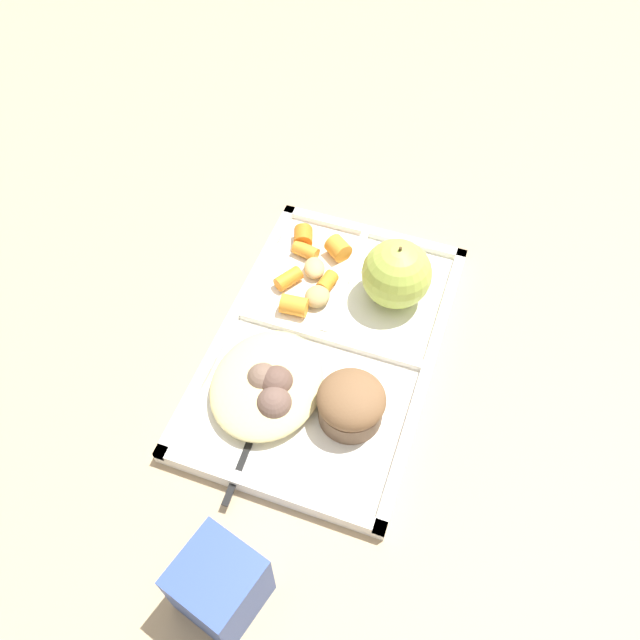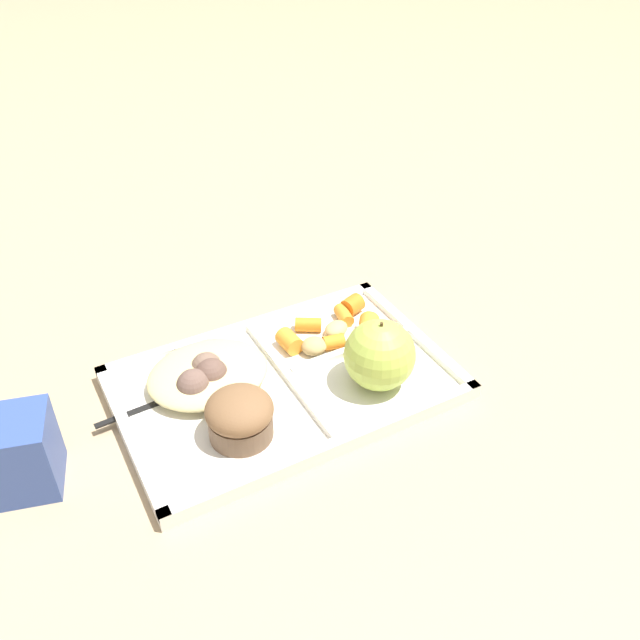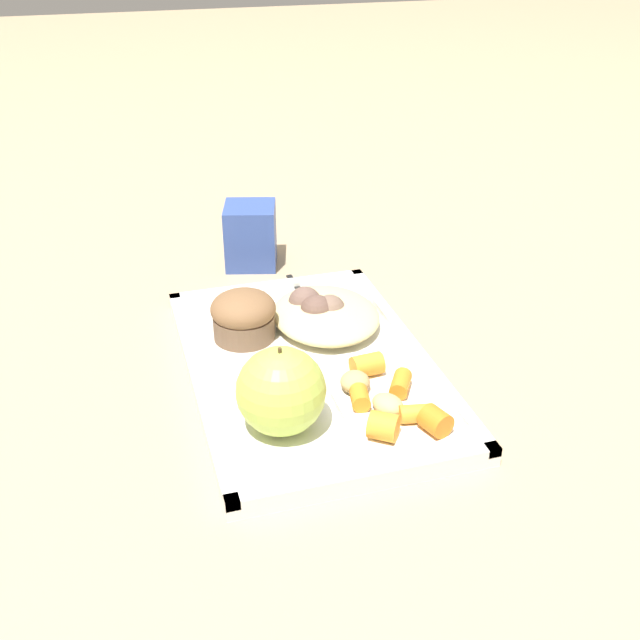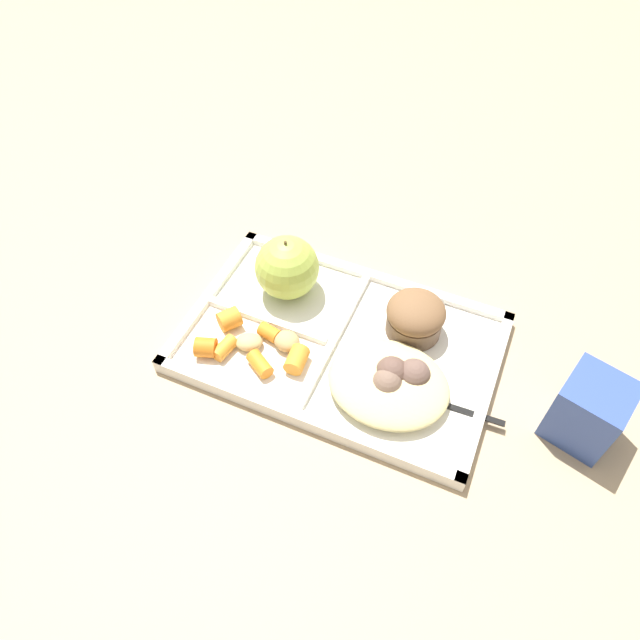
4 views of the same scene
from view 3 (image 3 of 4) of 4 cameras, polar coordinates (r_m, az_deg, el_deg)
The scene contains 19 objects.
ground at distance 0.82m, azimuth -0.84°, elevation -4.13°, with size 6.00×6.00×0.00m, color tan.
lunch_tray at distance 0.82m, azimuth -0.81°, elevation -3.76°, with size 0.39×0.25×0.02m.
green_apple at distance 0.70m, azimuth -2.95°, elevation -5.36°, with size 0.08×0.08×0.09m.
bran_muffin at distance 0.86m, azimuth -5.77°, elevation 0.33°, with size 0.07×0.07×0.06m.
carrot_slice_tilted at distance 0.74m, azimuth 7.27°, elevation -7.00°, with size 0.02×0.02×0.03m, color orange.
carrot_slice_back at distance 0.71m, azimuth 4.79°, elevation -7.97°, with size 0.03×0.03×0.03m, color orange.
carrot_slice_center at distance 0.75m, azimuth 3.02°, elevation -5.85°, with size 0.02×0.02×0.03m, color orange.
carrot_slice_edge at distance 0.78m, azimuth 6.08°, elevation -4.79°, with size 0.02×0.02×0.03m, color orange.
carrot_slice_near_corner at distance 0.72m, azimuth 8.68°, elevation -7.51°, with size 0.02×0.02×0.03m, color orange.
carrot_slice_small at distance 0.80m, azimuth 3.56°, elevation -3.40°, with size 0.02×0.02×0.03m, color orange.
potato_chunk_browned at distance 0.75m, azimuth 5.12°, elevation -6.31°, with size 0.03×0.03×0.02m, color tan.
potato_chunk_large at distance 0.77m, azimuth 2.65°, elevation -4.67°, with size 0.03×0.03×0.02m, color tan.
egg_noodle_pile at distance 0.89m, azimuth 0.44°, elevation 0.40°, with size 0.14×0.12×0.03m, color #D6C684.
meatball_back at distance 0.88m, azimuth 0.74°, elevation 0.71°, with size 0.04×0.04×0.04m, color #755B4C.
meatball_front at distance 0.88m, azimuth 0.19°, elevation 0.22°, with size 0.03×0.03×0.03m, color brown.
meatball_side at distance 0.88m, azimuth -0.25°, elevation 0.63°, with size 0.04×0.04×0.04m, color brown.
meatball_center at distance 0.90m, azimuth -1.15°, elevation 1.29°, with size 0.04×0.04×0.04m, color brown.
plastic_fork at distance 0.93m, azimuth -0.68°, elevation 0.97°, with size 0.16×0.02×0.00m.
milk_carton at distance 1.06m, azimuth -4.98°, elevation 6.38°, with size 0.07×0.07×0.09m, color #334C99.
Camera 3 is at (-0.66, 0.18, 0.45)m, focal length 42.58 mm.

